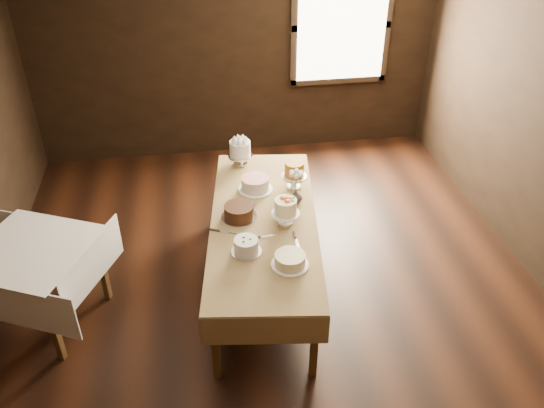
{
  "coord_description": "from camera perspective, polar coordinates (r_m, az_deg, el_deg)",
  "views": [
    {
      "loc": [
        -0.61,
        -3.63,
        3.55
      ],
      "look_at": [
        0.0,
        0.2,
        0.95
      ],
      "focal_mm": 36.51,
      "sensor_mm": 36.0,
      "label": 1
    }
  ],
  "objects": [
    {
      "name": "cake_meringue",
      "position": [
        5.64,
        -3.29,
        5.2
      ],
      "size": [
        0.25,
        0.25,
        0.27
      ],
      "color": "silver",
      "rests_on": "display_table"
    },
    {
      "name": "cake_server_b",
      "position": [
        4.59,
        2.63,
        -4.12
      ],
      "size": [
        0.03,
        0.24,
        0.01
      ],
      "primitive_type": "cube",
      "rotation": [
        0.0,
        0.0,
        -1.58
      ],
      "color": "silver",
      "rests_on": "display_table"
    },
    {
      "name": "cake_swirl",
      "position": [
        4.47,
        -2.68,
        -4.39
      ],
      "size": [
        0.28,
        0.28,
        0.13
      ],
      "color": "silver",
      "rests_on": "display_table"
    },
    {
      "name": "display_table",
      "position": [
        4.9,
        -0.87,
        -2.11
      ],
      "size": [
        1.24,
        2.46,
        0.73
      ],
      "rotation": [
        0.0,
        0.0,
        -0.14
      ],
      "color": "#432D16",
      "rests_on": "ground"
    },
    {
      "name": "cake_server_c",
      "position": [
        5.09,
        -1.76,
        0.19
      ],
      "size": [
        0.11,
        0.23,
        0.01
      ],
      "primitive_type": "cube",
      "rotation": [
        0.0,
        0.0,
        1.22
      ],
      "color": "silver",
      "rests_on": "display_table"
    },
    {
      "name": "cake_flowers",
      "position": [
        4.76,
        1.41,
        -0.91
      ],
      "size": [
        0.25,
        0.25,
        0.26
      ],
      "color": "white",
      "rests_on": "display_table"
    },
    {
      "name": "cake_server_d",
      "position": [
        5.08,
        1.91,
        0.14
      ],
      "size": [
        0.16,
        0.21,
        0.01
      ],
      "primitive_type": "cube",
      "rotation": [
        0.0,
        0.0,
        0.95
      ],
      "color": "silver",
      "rests_on": "display_table"
    },
    {
      "name": "cake_server_e",
      "position": [
        4.72,
        -4.58,
        -2.97
      ],
      "size": [
        0.23,
        0.13,
        0.01
      ],
      "primitive_type": "cube",
      "rotation": [
        0.0,
        0.0,
        -0.45
      ],
      "color": "silver",
      "rests_on": "display_table"
    },
    {
      "name": "cake_chocolate",
      "position": [
        4.86,
        -3.42,
        -0.83
      ],
      "size": [
        0.36,
        0.36,
        0.12
      ],
      "color": "silver",
      "rests_on": "display_table"
    },
    {
      "name": "floor",
      "position": [
        5.11,
        0.36,
        -10.12
      ],
      "size": [
        5.0,
        6.0,
        0.01
      ],
      "primitive_type": "cube",
      "color": "black",
      "rests_on": "ground"
    },
    {
      "name": "flower_bouquet",
      "position": [
        4.96,
        2.51,
        2.54
      ],
      "size": [
        0.14,
        0.14,
        0.2
      ],
      "primitive_type": null,
      "color": "white",
      "rests_on": "flower_vase"
    },
    {
      "name": "cake_lattice",
      "position": [
        5.24,
        -1.74,
        2.01
      ],
      "size": [
        0.34,
        0.34,
        0.12
      ],
      "color": "white",
      "rests_on": "display_table"
    },
    {
      "name": "cake_server_a",
      "position": [
        4.67,
        -0.29,
        -3.28
      ],
      "size": [
        0.24,
        0.05,
        0.01
      ],
      "primitive_type": "cube",
      "rotation": [
        0.0,
        0.0,
        0.1
      ],
      "color": "silver",
      "rests_on": "display_table"
    },
    {
      "name": "cake_cream",
      "position": [
        4.34,
        1.87,
        -5.84
      ],
      "size": [
        0.34,
        0.34,
        0.11
      ],
      "color": "white",
      "rests_on": "display_table"
    },
    {
      "name": "cake_caramel",
      "position": [
        5.25,
        2.29,
        2.88
      ],
      "size": [
        0.25,
        0.25,
        0.28
      ],
      "color": "white",
      "rests_on": "display_table"
    },
    {
      "name": "wall_back",
      "position": [
        7.0,
        -3.76,
        15.88
      ],
      "size": [
        5.0,
        0.02,
        2.8
      ],
      "primitive_type": "cube",
      "color": "black",
      "rests_on": "ground"
    },
    {
      "name": "flower_vase",
      "position": [
        5.06,
        2.46,
        0.77
      ],
      "size": [
        0.12,
        0.12,
        0.13
      ],
      "primitive_type": "imported",
      "rotation": [
        0.0,
        0.0,
        0.01
      ],
      "color": "#2D2823",
      "rests_on": "display_table"
    },
    {
      "name": "window",
      "position": [
        7.11,
        7.22,
        17.69
      ],
      "size": [
        1.1,
        0.05,
        1.3
      ],
      "primitive_type": "cube",
      "color": "#FFEABF",
      "rests_on": "wall_back"
    },
    {
      "name": "side_table",
      "position": [
        4.93,
        -23.49,
        -5.08
      ],
      "size": [
        1.21,
        1.21,
        0.77
      ],
      "rotation": [
        0.0,
        0.0,
        -0.44
      ],
      "color": "#432D16",
      "rests_on": "ground"
    }
  ]
}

